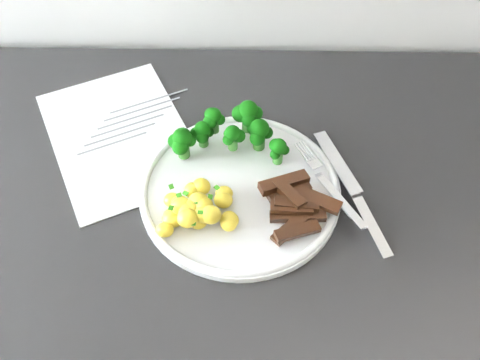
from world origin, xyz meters
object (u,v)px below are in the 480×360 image
object	(u,v)px
counter	(182,315)
knife	(360,206)
potatoes	(198,209)
fork	(331,187)
broccoli	(229,130)
beef_strips	(295,204)
recipe_paper	(120,136)
plate	(240,190)

from	to	relation	value
counter	knife	bearing A→B (deg)	-7.65
counter	potatoes	size ratio (longest dim) A/B	21.79
counter	fork	bearing A→B (deg)	-3.24
fork	broccoli	bearing A→B (deg)	150.50
counter	beef_strips	bearing A→B (deg)	-13.38
broccoli	beef_strips	world-z (taller)	broccoli
broccoli	beef_strips	size ratio (longest dim) A/B	1.48
broccoli	recipe_paper	bearing A→B (deg)	171.43
beef_strips	knife	distance (m)	0.09
plate	counter	bearing A→B (deg)	173.74
plate	beef_strips	size ratio (longest dim) A/B	2.40
counter	plate	world-z (taller)	plate
plate	knife	size ratio (longest dim) A/B	1.29
counter	knife	xyz separation A→B (m)	(0.28, -0.04, 0.45)
potatoes	beef_strips	world-z (taller)	potatoes
broccoli	potatoes	world-z (taller)	broccoli
broccoli	potatoes	distance (m)	0.13
plate	beef_strips	world-z (taller)	beef_strips
broccoli	potatoes	xyz separation A→B (m)	(-0.04, -0.13, -0.02)
counter	broccoli	distance (m)	0.50
recipe_paper	plate	world-z (taller)	plate
beef_strips	fork	distance (m)	0.06
counter	recipe_paper	bearing A→B (deg)	125.52
plate	knife	xyz separation A→B (m)	(0.16, -0.03, 0.00)
recipe_paper	beef_strips	distance (m)	0.29
recipe_paper	beef_strips	bearing A→B (deg)	-28.01
beef_strips	fork	bearing A→B (deg)	32.34
counter	beef_strips	world-z (taller)	beef_strips
counter	fork	size ratio (longest dim) A/B	15.13
plate	beef_strips	bearing A→B (deg)	-24.03
counter	fork	xyz separation A→B (m)	(0.24, -0.01, 0.46)
broccoli	fork	world-z (taller)	broccoli
counter	broccoli	world-z (taller)	broccoli
potatoes	fork	distance (m)	0.19
potatoes	knife	distance (m)	0.22
plate	fork	bearing A→B (deg)	-0.31
potatoes	fork	xyz separation A→B (m)	(0.18, 0.05, -0.01)
broccoli	counter	bearing A→B (deg)	-147.08
broccoli	knife	distance (m)	0.21
plate	potatoes	world-z (taller)	potatoes
plate	broccoli	size ratio (longest dim) A/B	1.63
potatoes	knife	xyz separation A→B (m)	(0.22, 0.02, -0.02)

